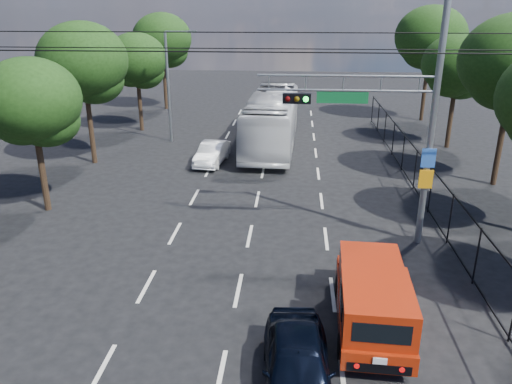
# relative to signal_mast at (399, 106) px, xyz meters

# --- Properties ---
(ground) EXTENTS (120.00, 120.00, 0.00)m
(ground) POSITION_rel_signal_mast_xyz_m (-5.28, -7.99, -5.24)
(ground) COLOR black
(ground) RESTS_ON ground
(lane_markings) EXTENTS (6.12, 38.00, 0.01)m
(lane_markings) POSITION_rel_signal_mast_xyz_m (-5.28, 6.01, -5.24)
(lane_markings) COLOR beige
(lane_markings) RESTS_ON ground
(signal_mast) EXTENTS (6.43, 0.39, 9.50)m
(signal_mast) POSITION_rel_signal_mast_xyz_m (0.00, 0.00, 0.00)
(signal_mast) COLOR slate
(signal_mast) RESTS_ON ground
(streetlight_left) EXTENTS (2.09, 0.22, 7.08)m
(streetlight_left) POSITION_rel_signal_mast_xyz_m (-11.62, 14.01, -1.30)
(streetlight_left) COLOR slate
(streetlight_left) RESTS_ON ground
(utility_wires) EXTENTS (22.00, 5.04, 0.74)m
(utility_wires) POSITION_rel_signal_mast_xyz_m (-5.28, 0.84, 1.99)
(utility_wires) COLOR black
(utility_wires) RESTS_ON ground
(fence_right) EXTENTS (0.06, 34.03, 2.00)m
(fence_right) POSITION_rel_signal_mast_xyz_m (2.32, 4.18, -4.21)
(fence_right) COLOR black
(fence_right) RESTS_ON ground
(tree_right_d) EXTENTS (4.32, 4.32, 7.02)m
(tree_right_d) POSITION_rel_signal_mast_xyz_m (6.13, 14.03, -0.39)
(tree_right_d) COLOR black
(tree_right_d) RESTS_ON ground
(tree_right_e) EXTENTS (5.28, 5.28, 8.58)m
(tree_right_e) POSITION_rel_signal_mast_xyz_m (6.33, 22.03, 0.69)
(tree_right_e) COLOR black
(tree_right_e) RESTS_ON ground
(tree_left_b) EXTENTS (4.08, 4.08, 6.63)m
(tree_left_b) POSITION_rel_signal_mast_xyz_m (-14.47, 2.03, -0.66)
(tree_left_b) COLOR black
(tree_left_b) RESTS_ON ground
(tree_left_c) EXTENTS (4.80, 4.80, 7.80)m
(tree_left_c) POSITION_rel_signal_mast_xyz_m (-15.07, 9.03, 0.15)
(tree_left_c) COLOR black
(tree_left_c) RESTS_ON ground
(tree_left_d) EXTENTS (4.20, 4.20, 6.83)m
(tree_left_d) POSITION_rel_signal_mast_xyz_m (-14.67, 17.03, -0.52)
(tree_left_d) COLOR black
(tree_left_d) RESTS_ON ground
(tree_left_e) EXTENTS (4.92, 4.92, 7.99)m
(tree_left_e) POSITION_rel_signal_mast_xyz_m (-14.87, 25.03, 0.29)
(tree_left_e) COLOR black
(tree_left_e) RESTS_ON ground
(red_pickup) EXTENTS (2.04, 5.07, 1.85)m
(red_pickup) POSITION_rel_signal_mast_xyz_m (-1.36, -5.66, -4.25)
(red_pickup) COLOR black
(red_pickup) RESTS_ON ground
(navy_hatchback) EXTENTS (1.85, 4.14, 1.38)m
(navy_hatchback) POSITION_rel_signal_mast_xyz_m (-3.41, -8.27, -4.55)
(navy_hatchback) COLOR black
(navy_hatchback) RESTS_ON ground
(white_bus) EXTENTS (3.22, 12.21, 3.38)m
(white_bus) POSITION_rel_signal_mast_xyz_m (-5.07, 13.59, -3.55)
(white_bus) COLOR silver
(white_bus) RESTS_ON ground
(white_van) EXTENTS (1.69, 3.82, 1.22)m
(white_van) POSITION_rel_signal_mast_xyz_m (-8.28, 9.39, -4.63)
(white_van) COLOR white
(white_van) RESTS_ON ground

